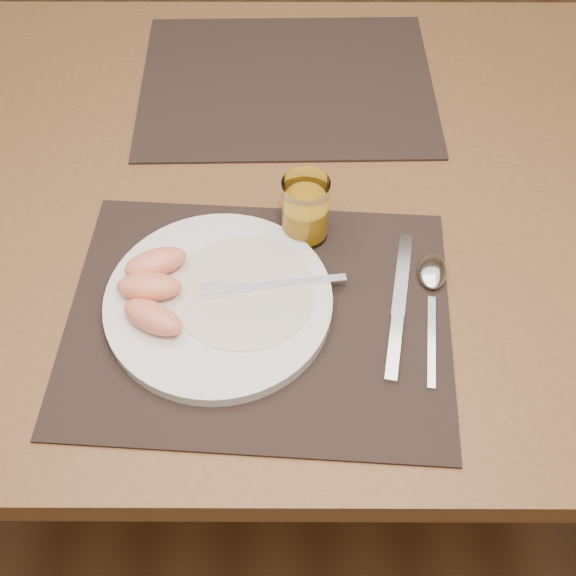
% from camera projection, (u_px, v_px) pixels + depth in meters
% --- Properties ---
extents(ground, '(5.00, 5.00, 0.00)m').
position_uv_depth(ground, '(277.00, 429.00, 1.59)').
color(ground, brown).
rests_on(ground, ground).
extents(table, '(1.40, 0.90, 0.75)m').
position_uv_depth(table, '(272.00, 226.00, 1.05)').
color(table, brown).
rests_on(table, ground).
extents(placemat_near, '(0.47, 0.38, 0.00)m').
position_uv_depth(placemat_near, '(259.00, 317.00, 0.85)').
color(placemat_near, black).
rests_on(placemat_near, table).
extents(placemat_far, '(0.46, 0.36, 0.00)m').
position_uv_depth(placemat_far, '(287.00, 84.00, 1.12)').
color(placemat_far, black).
rests_on(placemat_far, table).
extents(plate, '(0.27, 0.27, 0.02)m').
position_uv_depth(plate, '(219.00, 302.00, 0.85)').
color(plate, white).
rests_on(plate, placemat_near).
extents(plate_dressing, '(0.17, 0.17, 0.00)m').
position_uv_depth(plate_dressing, '(244.00, 291.00, 0.85)').
color(plate_dressing, white).
rests_on(plate_dressing, plate).
extents(fork, '(0.18, 0.04, 0.00)m').
position_uv_depth(fork, '(260.00, 286.00, 0.86)').
color(fork, silver).
rests_on(fork, plate).
extents(knife, '(0.05, 0.22, 0.01)m').
position_uv_depth(knife, '(398.00, 315.00, 0.85)').
color(knife, silver).
rests_on(knife, placemat_near).
extents(spoon, '(0.04, 0.19, 0.01)m').
position_uv_depth(spoon, '(432.00, 281.00, 0.88)').
color(spoon, silver).
rests_on(spoon, placemat_near).
extents(juice_glass, '(0.06, 0.06, 0.09)m').
position_uv_depth(juice_glass, '(305.00, 212.00, 0.90)').
color(juice_glass, white).
rests_on(juice_glass, placemat_near).
extents(grapefruit_wedges, '(0.09, 0.14, 0.03)m').
position_uv_depth(grapefruit_wedges, '(153.00, 288.00, 0.84)').
color(grapefruit_wedges, '#FF9068').
rests_on(grapefruit_wedges, plate).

